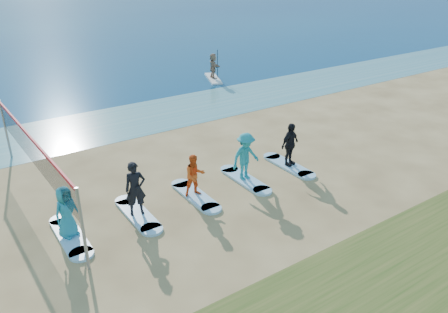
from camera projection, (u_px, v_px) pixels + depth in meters
ground at (236, 214)px, 14.37m from camera, size 600.00×600.00×0.00m
shallow_water at (117, 123)px, 22.27m from camera, size 600.00×600.00×0.00m
volleyball_net at (32, 151)px, 14.35m from camera, size 0.42×9.08×2.50m
paddleboard at (213, 79)px, 30.12m from camera, size 1.77×3.04×0.12m
paddleboarder at (213, 66)px, 29.75m from camera, size 0.85×1.62×1.66m
surfboard_0 at (71, 236)px, 13.14m from camera, size 0.70×2.20×0.09m
student_0 at (66, 212)px, 12.79m from camera, size 0.93×0.79×1.63m
surfboard_1 at (138, 214)px, 14.26m from camera, size 0.70×2.20×0.09m
student_1 at (135, 189)px, 13.86m from camera, size 0.74×0.57×1.82m
surfboard_2 at (195, 196)px, 15.37m from camera, size 0.70×2.20×0.09m
student_2 at (195, 175)px, 15.04m from camera, size 0.83×0.70×1.52m
surfboard_3 at (245, 180)px, 16.49m from camera, size 0.70×2.20×0.09m
student_3 at (246, 157)px, 16.09m from camera, size 1.23×0.76×1.83m
surfboard_4 at (288, 166)px, 17.60m from camera, size 0.70×2.20×0.09m
student_4 at (290, 144)px, 17.21m from camera, size 1.10×0.65×1.76m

